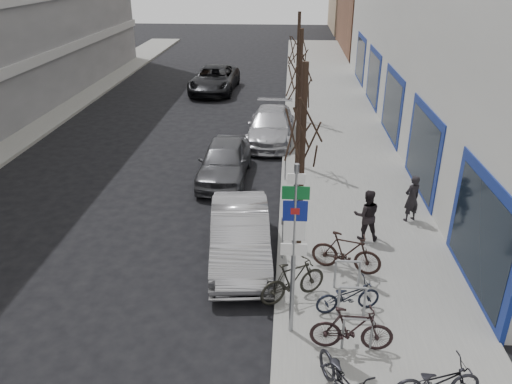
# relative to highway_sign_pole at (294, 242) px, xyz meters

# --- Properties ---
(ground) EXTENTS (120.00, 120.00, 0.00)m
(ground) POSITION_rel_highway_sign_pole_xyz_m (-2.40, 0.01, -2.46)
(ground) COLOR black
(ground) RESTS_ON ground
(sidewalk_east) EXTENTS (5.00, 70.00, 0.15)m
(sidewalk_east) POSITION_rel_highway_sign_pole_xyz_m (2.10, 10.01, -2.38)
(sidewalk_east) COLOR slate
(sidewalk_east) RESTS_ON ground
(brick_building_far) EXTENTS (12.00, 14.00, 8.00)m
(brick_building_far) POSITION_rel_highway_sign_pole_xyz_m (10.60, 40.01, 1.54)
(brick_building_far) COLOR brown
(brick_building_far) RESTS_ON ground
(highway_sign_pole) EXTENTS (0.55, 0.10, 4.20)m
(highway_sign_pole) POSITION_rel_highway_sign_pole_xyz_m (0.00, 0.00, 0.00)
(highway_sign_pole) COLOR gray
(highway_sign_pole) RESTS_ON ground
(bike_rack) EXTENTS (0.66, 2.26, 0.83)m
(bike_rack) POSITION_rel_highway_sign_pole_xyz_m (1.40, 0.61, -1.80)
(bike_rack) COLOR gray
(bike_rack) RESTS_ON sidewalk_east
(tree_near) EXTENTS (1.80, 1.80, 5.50)m
(tree_near) POSITION_rel_highway_sign_pole_xyz_m (0.20, 3.51, 1.65)
(tree_near) COLOR black
(tree_near) RESTS_ON ground
(tree_mid) EXTENTS (1.80, 1.80, 5.50)m
(tree_mid) POSITION_rel_highway_sign_pole_xyz_m (0.20, 10.01, 1.65)
(tree_mid) COLOR black
(tree_mid) RESTS_ON ground
(tree_far) EXTENTS (1.80, 1.80, 5.50)m
(tree_far) POSITION_rel_highway_sign_pole_xyz_m (0.20, 16.51, 1.65)
(tree_far) COLOR black
(tree_far) RESTS_ON ground
(meter_front) EXTENTS (0.10, 0.08, 1.27)m
(meter_front) POSITION_rel_highway_sign_pole_xyz_m (-0.25, 3.01, -1.54)
(meter_front) COLOR gray
(meter_front) RESTS_ON sidewalk_east
(meter_mid) EXTENTS (0.10, 0.08, 1.27)m
(meter_mid) POSITION_rel_highway_sign_pole_xyz_m (-0.25, 8.51, -1.54)
(meter_mid) COLOR gray
(meter_mid) RESTS_ON sidewalk_east
(meter_back) EXTENTS (0.10, 0.08, 1.27)m
(meter_back) POSITION_rel_highway_sign_pole_xyz_m (-0.25, 14.01, -1.54)
(meter_back) COLOR gray
(meter_back) RESTS_ON sidewalk_east
(bike_near_left) EXTENTS (1.25, 1.96, 1.15)m
(bike_near_left) POSITION_rel_highway_sign_pole_xyz_m (0.97, -1.92, -1.73)
(bike_near_left) COLOR black
(bike_near_left) RESTS_ON sidewalk_east
(bike_near_right) EXTENTS (1.80, 0.57, 1.08)m
(bike_near_right) POSITION_rel_highway_sign_pole_xyz_m (1.28, -0.49, -1.77)
(bike_near_right) COLOR black
(bike_near_right) RESTS_ON sidewalk_east
(bike_mid_curb) EXTENTS (1.65, 0.89, 0.97)m
(bike_mid_curb) POSITION_rel_highway_sign_pole_xyz_m (1.33, 0.82, -1.82)
(bike_mid_curb) COLOR black
(bike_mid_curb) RESTS_ON sidewalk_east
(bike_mid_inner) EXTENTS (1.83, 1.40, 1.10)m
(bike_mid_inner) POSITION_rel_highway_sign_pole_xyz_m (0.04, 1.18, -1.76)
(bike_mid_inner) COLOR black
(bike_mid_inner) RESTS_ON sidewalk_east
(bike_far_curb) EXTENTS (1.77, 0.81, 1.04)m
(bike_far_curb) POSITION_rel_highway_sign_pole_xyz_m (2.73, -1.76, -1.79)
(bike_far_curb) COLOR black
(bike_far_curb) RESTS_ON sidewalk_east
(bike_far_inner) EXTENTS (1.97, 1.08, 1.15)m
(bike_far_inner) POSITION_rel_highway_sign_pole_xyz_m (1.45, 2.52, -1.73)
(bike_far_inner) COLOR black
(bike_far_inner) RESTS_ON sidewalk_east
(parked_car_front) EXTENTS (2.10, 4.74, 1.51)m
(parked_car_front) POSITION_rel_highway_sign_pole_xyz_m (-1.44, 3.13, -1.70)
(parked_car_front) COLOR #A4A3A8
(parked_car_front) RESTS_ON ground
(parked_car_mid) EXTENTS (1.88, 4.48, 1.52)m
(parked_car_mid) POSITION_rel_highway_sign_pole_xyz_m (-2.60, 8.79, -1.70)
(parked_car_mid) COLOR #4E4F54
(parked_car_mid) RESTS_ON ground
(parked_car_back) EXTENTS (2.27, 5.15, 1.47)m
(parked_car_back) POSITION_rel_highway_sign_pole_xyz_m (-1.00, 13.41, -1.72)
(parked_car_back) COLOR #B3B2B8
(parked_car_back) RESTS_ON ground
(lane_car) EXTENTS (2.87, 5.85, 1.60)m
(lane_car) POSITION_rel_highway_sign_pole_xyz_m (-5.00, 22.81, -1.66)
(lane_car) COLOR black
(lane_car) RESTS_ON ground
(pedestrian_near) EXTENTS (0.67, 0.59, 1.55)m
(pedestrian_near) POSITION_rel_highway_sign_pole_xyz_m (3.77, 5.54, -1.53)
(pedestrian_near) COLOR black
(pedestrian_near) RESTS_ON sidewalk_east
(pedestrian_far) EXTENTS (0.60, 0.41, 1.61)m
(pedestrian_far) POSITION_rel_highway_sign_pole_xyz_m (2.19, 4.26, -1.50)
(pedestrian_far) COLOR black
(pedestrian_far) RESTS_ON sidewalk_east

